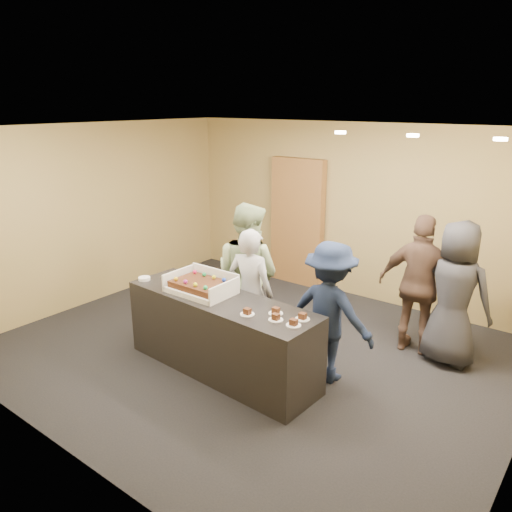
{
  "coord_description": "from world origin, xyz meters",
  "views": [
    {
      "loc": [
        3.44,
        -4.43,
        3.0
      ],
      "look_at": [
        0.04,
        0.0,
        1.25
      ],
      "focal_mm": 35.0,
      "sensor_mm": 36.0,
      "label": 1
    }
  ],
  "objects_px": {
    "person_sage_man": "(247,275)",
    "person_dark_suit": "(455,294)",
    "person_navy_man": "(330,312)",
    "serving_counter": "(221,335)",
    "person_brown_extra": "(420,285)",
    "plate_stack": "(144,279)",
    "person_server_grey": "(251,293)",
    "sheet_cake": "(201,284)",
    "storage_cabinet": "(297,222)",
    "cake_box": "(203,288)"
  },
  "relations": [
    {
      "from": "person_sage_man",
      "to": "person_server_grey",
      "type": "bearing_deg",
      "value": 133.71
    },
    {
      "from": "cake_box",
      "to": "person_sage_man",
      "type": "height_order",
      "value": "person_sage_man"
    },
    {
      "from": "cake_box",
      "to": "sheet_cake",
      "type": "distance_m",
      "value": 0.06
    },
    {
      "from": "person_server_grey",
      "to": "cake_box",
      "type": "bearing_deg",
      "value": 48.79
    },
    {
      "from": "person_server_grey",
      "to": "person_dark_suit",
      "type": "distance_m",
      "value": 2.37
    },
    {
      "from": "serving_counter",
      "to": "person_server_grey",
      "type": "height_order",
      "value": "person_server_grey"
    },
    {
      "from": "serving_counter",
      "to": "sheet_cake",
      "type": "distance_m",
      "value": 0.62
    },
    {
      "from": "serving_counter",
      "to": "person_dark_suit",
      "type": "distance_m",
      "value": 2.73
    },
    {
      "from": "serving_counter",
      "to": "person_navy_man",
      "type": "relative_size",
      "value": 1.51
    },
    {
      "from": "sheet_cake",
      "to": "person_server_grey",
      "type": "xyz_separation_m",
      "value": [
        0.31,
        0.53,
        -0.2
      ]
    },
    {
      "from": "plate_stack",
      "to": "person_server_grey",
      "type": "xyz_separation_m",
      "value": [
        1.14,
        0.66,
        -0.12
      ]
    },
    {
      "from": "storage_cabinet",
      "to": "cake_box",
      "type": "height_order",
      "value": "storage_cabinet"
    },
    {
      "from": "storage_cabinet",
      "to": "plate_stack",
      "type": "xyz_separation_m",
      "value": [
        -0.19,
        -3.13,
        -0.14
      ]
    },
    {
      "from": "person_server_grey",
      "to": "person_brown_extra",
      "type": "bearing_deg",
      "value": -150.18
    },
    {
      "from": "serving_counter",
      "to": "person_brown_extra",
      "type": "distance_m",
      "value": 2.47
    },
    {
      "from": "sheet_cake",
      "to": "plate_stack",
      "type": "relative_size",
      "value": 4.35
    },
    {
      "from": "sheet_cake",
      "to": "person_brown_extra",
      "type": "height_order",
      "value": "person_brown_extra"
    },
    {
      "from": "serving_counter",
      "to": "person_brown_extra",
      "type": "bearing_deg",
      "value": 52.08
    },
    {
      "from": "cake_box",
      "to": "person_sage_man",
      "type": "relative_size",
      "value": 0.41
    },
    {
      "from": "person_brown_extra",
      "to": "person_dark_suit",
      "type": "bearing_deg",
      "value": 170.19
    },
    {
      "from": "serving_counter",
      "to": "person_navy_man",
      "type": "xyz_separation_m",
      "value": [
        1.04,
        0.62,
        0.34
      ]
    },
    {
      "from": "storage_cabinet",
      "to": "person_dark_suit",
      "type": "xyz_separation_m",
      "value": [
        2.94,
        -1.2,
        -0.19
      ]
    },
    {
      "from": "person_navy_man",
      "to": "person_dark_suit",
      "type": "relative_size",
      "value": 0.92
    },
    {
      "from": "cake_box",
      "to": "person_brown_extra",
      "type": "distance_m",
      "value": 2.62
    },
    {
      "from": "storage_cabinet",
      "to": "cake_box",
      "type": "relative_size",
      "value": 2.85
    },
    {
      "from": "sheet_cake",
      "to": "person_brown_extra",
      "type": "distance_m",
      "value": 2.64
    },
    {
      "from": "storage_cabinet",
      "to": "person_sage_man",
      "type": "bearing_deg",
      "value": -72.33
    },
    {
      "from": "person_sage_man",
      "to": "person_dark_suit",
      "type": "bearing_deg",
      "value": -156.12
    },
    {
      "from": "storage_cabinet",
      "to": "person_brown_extra",
      "type": "relative_size",
      "value": 1.22
    },
    {
      "from": "person_sage_man",
      "to": "person_dark_suit",
      "type": "distance_m",
      "value": 2.46
    },
    {
      "from": "sheet_cake",
      "to": "person_sage_man",
      "type": "distance_m",
      "value": 0.78
    },
    {
      "from": "person_sage_man",
      "to": "person_brown_extra",
      "type": "xyz_separation_m",
      "value": [
        1.82,
        1.07,
        -0.05
      ]
    },
    {
      "from": "storage_cabinet",
      "to": "cake_box",
      "type": "distance_m",
      "value": 3.05
    },
    {
      "from": "person_dark_suit",
      "to": "person_brown_extra",
      "type": "bearing_deg",
      "value": 0.09
    },
    {
      "from": "sheet_cake",
      "to": "person_dark_suit",
      "type": "bearing_deg",
      "value": 38.14
    },
    {
      "from": "serving_counter",
      "to": "sheet_cake",
      "type": "relative_size",
      "value": 3.78
    },
    {
      "from": "serving_counter",
      "to": "person_server_grey",
      "type": "distance_m",
      "value": 0.63
    },
    {
      "from": "person_server_grey",
      "to": "person_navy_man",
      "type": "bearing_deg",
      "value": 174.94
    },
    {
      "from": "storage_cabinet",
      "to": "person_brown_extra",
      "type": "xyz_separation_m",
      "value": [
        2.53,
        -1.17,
        -0.19
      ]
    },
    {
      "from": "storage_cabinet",
      "to": "person_navy_man",
      "type": "xyz_separation_m",
      "value": [
        1.98,
        -2.39,
        -0.26
      ]
    },
    {
      "from": "person_sage_man",
      "to": "person_navy_man",
      "type": "relative_size",
      "value": 1.15
    },
    {
      "from": "sheet_cake",
      "to": "person_sage_man",
      "type": "relative_size",
      "value": 0.35
    },
    {
      "from": "cake_box",
      "to": "sheet_cake",
      "type": "xyz_separation_m",
      "value": [
        -0.0,
        -0.03,
        0.05
      ]
    },
    {
      "from": "person_brown_extra",
      "to": "person_dark_suit",
      "type": "xyz_separation_m",
      "value": [
        0.41,
        -0.03,
        -0.0
      ]
    },
    {
      "from": "serving_counter",
      "to": "storage_cabinet",
      "type": "height_order",
      "value": "storage_cabinet"
    },
    {
      "from": "storage_cabinet",
      "to": "sheet_cake",
      "type": "bearing_deg",
      "value": -77.91
    },
    {
      "from": "storage_cabinet",
      "to": "person_server_grey",
      "type": "height_order",
      "value": "storage_cabinet"
    },
    {
      "from": "person_brown_extra",
      "to": "sheet_cake",
      "type": "bearing_deg",
      "value": 39.05
    },
    {
      "from": "sheet_cake",
      "to": "person_dark_suit",
      "type": "relative_size",
      "value": 0.37
    },
    {
      "from": "storage_cabinet",
      "to": "sheet_cake",
      "type": "relative_size",
      "value": 3.33
    }
  ]
}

